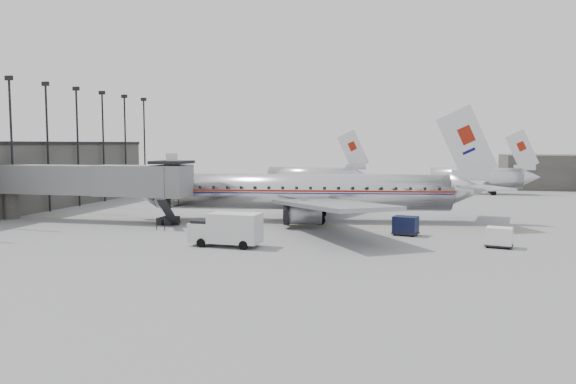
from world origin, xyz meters
name	(u,v)px	position (x,y,z in m)	size (l,w,h in m)	color
ground	(246,233)	(0.00, 0.00, 0.00)	(160.00, 160.00, 0.00)	slate
terminal	(2,177)	(-34.00, 10.00, 4.00)	(12.00, 46.00, 8.00)	#3A3835
apron_line	(293,225)	(3.00, 6.00, 0.01)	(0.15, 60.00, 0.01)	gold
jet_bridge	(102,181)	(-16.66, 3.67, 4.18)	(21.00, 6.20, 7.10)	slate
floodlight_masts	(63,141)	(-27.50, 13.00, 8.36)	(0.90, 42.25, 15.25)	black
distant_aircraft_near	(312,176)	(-1.79, 42.00, 2.73)	(16.39, 3.20, 10.26)	silver
distant_aircraft_mid	(477,177)	(24.21, 46.00, 2.73)	(16.39, 3.20, 10.26)	silver
airliner	(309,192)	(4.00, 9.11, 3.03)	(37.94, 34.92, 12.04)	silver
service_van	(226,229)	(0.43, -6.59, 1.39)	(5.74, 2.52, 2.64)	silver
baggage_cart_navy	(406,225)	(14.06, 2.00, 0.89)	(2.47, 2.11, 1.68)	black
baggage_cart_white	(499,237)	(21.29, -2.32, 0.84)	(2.31, 1.95, 1.58)	silver
ramp_worker	(210,230)	(-1.62, -4.82, 0.99)	(0.72, 0.47, 1.98)	#A2DD1A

